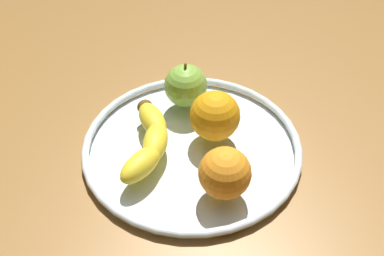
{
  "coord_description": "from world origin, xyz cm",
  "views": [
    {
      "loc": [
        -51.98,
        5.73,
        53.76
      ],
      "look_at": [
        0.0,
        0.0,
        4.8
      ],
      "focal_mm": 44.43,
      "sensor_mm": 36.0,
      "label": 1
    }
  ],
  "objects_px": {
    "apple": "(188,85)",
    "orange_back_left": "(225,173)",
    "fruit_bowl": "(192,146)",
    "orange_back_right": "(215,116)",
    "banana": "(150,140)"
  },
  "relations": [
    {
      "from": "fruit_bowl",
      "to": "orange_back_right",
      "type": "height_order",
      "value": "orange_back_right"
    },
    {
      "from": "fruit_bowl",
      "to": "apple",
      "type": "distance_m",
      "value": 0.11
    },
    {
      "from": "apple",
      "to": "orange_back_right",
      "type": "height_order",
      "value": "apple"
    },
    {
      "from": "fruit_bowl",
      "to": "apple",
      "type": "bearing_deg",
      "value": -2.03
    },
    {
      "from": "fruit_bowl",
      "to": "orange_back_left",
      "type": "distance_m",
      "value": 0.12
    },
    {
      "from": "apple",
      "to": "orange_back_left",
      "type": "relative_size",
      "value": 1.09
    },
    {
      "from": "apple",
      "to": "orange_back_left",
      "type": "height_order",
      "value": "apple"
    },
    {
      "from": "fruit_bowl",
      "to": "orange_back_right",
      "type": "xyz_separation_m",
      "value": [
        0.01,
        -0.04,
        0.05
      ]
    },
    {
      "from": "fruit_bowl",
      "to": "orange_back_right",
      "type": "distance_m",
      "value": 0.06
    },
    {
      "from": "fruit_bowl",
      "to": "orange_back_left",
      "type": "xyz_separation_m",
      "value": [
        -0.1,
        -0.03,
        0.05
      ]
    },
    {
      "from": "fruit_bowl",
      "to": "orange_back_left",
      "type": "height_order",
      "value": "orange_back_left"
    },
    {
      "from": "orange_back_right",
      "to": "apple",
      "type": "bearing_deg",
      "value": 21.87
    },
    {
      "from": "apple",
      "to": "orange_back_left",
      "type": "xyz_separation_m",
      "value": [
        -0.2,
        -0.03,
        0.0
      ]
    },
    {
      "from": "orange_back_left",
      "to": "fruit_bowl",
      "type": "bearing_deg",
      "value": 18.49
    },
    {
      "from": "orange_back_right",
      "to": "banana",
      "type": "bearing_deg",
      "value": 101.35
    }
  ]
}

